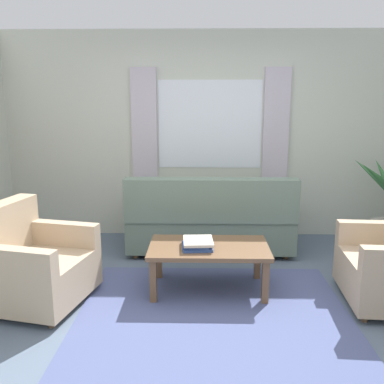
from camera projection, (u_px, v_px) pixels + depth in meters
The scene contains 8 objects.
ground_plane at pixel (214, 316), 3.48m from camera, with size 6.24×6.24×0.00m, color slate.
wall_back at pixel (210, 136), 5.41m from camera, with size 5.32×0.12×2.60m, color beige.
window_with_curtains at pixel (210, 125), 5.29m from camera, with size 1.98×0.07×1.40m.
area_rug at pixel (214, 316), 3.48m from camera, with size 2.26×1.98×0.01m, color #4C5684.
couch at pixel (210, 221), 4.91m from camera, with size 1.90×0.82×0.92m.
armchair_left at pixel (31, 264), 3.65m from camera, with size 0.98×1.00×0.88m.
coffee_table at pixel (209, 252), 3.88m from camera, with size 1.10×0.64×0.44m.
book_stack_on_table at pixel (197, 244), 3.81m from camera, with size 0.30×0.31×0.08m.
Camera 1 is at (-0.11, -3.18, 1.76)m, focal length 39.28 mm.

